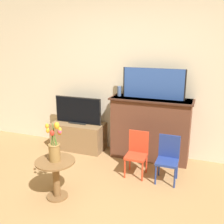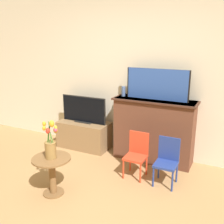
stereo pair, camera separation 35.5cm
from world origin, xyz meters
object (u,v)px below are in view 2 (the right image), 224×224
Objects in this scene: painting at (157,84)px; chair_blue at (167,159)px; tv_monitor at (84,110)px; chair_red at (137,152)px; vase_tulips at (51,145)px.

painting is 1.52× the size of chair_blue.
painting is at bearing 2.30° from tv_monitor.
chair_blue is at bearing -59.00° from painting.
painting is 1.04m from chair_red.
chair_red is at bearing -97.47° from painting.
painting is 1.90× the size of vase_tulips.
vase_tulips is (-0.83, -1.46, -0.56)m from painting.
chair_blue is 1.25× the size of vase_tulips.
chair_blue is at bearing -18.52° from tv_monitor.
vase_tulips is at bearing -130.08° from chair_red.
tv_monitor is 1.48m from vase_tulips.
painting is 1.77m from vase_tulips.
chair_red is 1.25× the size of vase_tulips.
tv_monitor is at bearing -177.70° from painting.
painting is 1.52× the size of chair_red.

